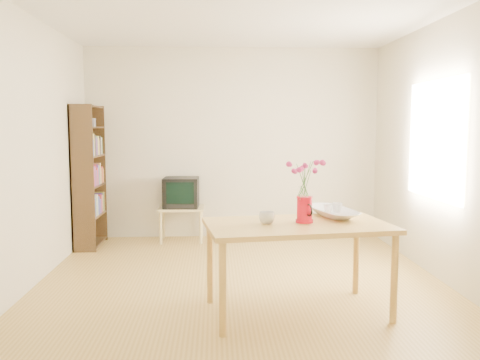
{
  "coord_description": "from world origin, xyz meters",
  "views": [
    {
      "loc": [
        -0.25,
        -4.75,
        1.54
      ],
      "look_at": [
        0.0,
        0.3,
        1.0
      ],
      "focal_mm": 38.0,
      "sensor_mm": 36.0,
      "label": 1
    }
  ],
  "objects": [
    {
      "name": "teacup_a",
      "position": [
        0.74,
        -0.41,
        0.92
      ],
      "size": [
        0.1,
        0.1,
        0.06
      ],
      "primitive_type": "imported",
      "rotation": [
        0.0,
        0.0,
        0.79
      ],
      "color": "white",
      "rests_on": "bowl"
    },
    {
      "name": "bowl",
      "position": [
        0.78,
        -0.41,
        0.96
      ],
      "size": [
        0.53,
        0.53,
        0.42
      ],
      "primitive_type": "imported",
      "rotation": [
        0.0,
        0.0,
        0.23
      ],
      "color": "white",
      "rests_on": "table"
    },
    {
      "name": "flowers",
      "position": [
        0.48,
        -0.67,
        1.13
      ],
      "size": [
        0.25,
        0.25,
        0.35
      ],
      "primitive_type": null,
      "color": "#BF2D71",
      "rests_on": "pitcher"
    },
    {
      "name": "mug",
      "position": [
        0.17,
        -0.71,
        0.8
      ],
      "size": [
        0.18,
        0.18,
        0.1
      ],
      "primitive_type": "imported",
      "rotation": [
        0.0,
        0.0,
        3.92
      ],
      "color": "white",
      "rests_on": "table"
    },
    {
      "name": "table",
      "position": [
        0.42,
        -0.71,
        0.67
      ],
      "size": [
        1.58,
        1.04,
        0.75
      ],
      "rotation": [
        0.0,
        0.0,
        0.14
      ],
      "color": "#B98D3F",
      "rests_on": "ground"
    },
    {
      "name": "television",
      "position": [
        -0.7,
        1.98,
        0.66
      ],
      "size": [
        0.47,
        0.44,
        0.4
      ],
      "rotation": [
        0.0,
        0.0,
        -0.04
      ],
      "color": "black",
      "rests_on": "tv_stand"
    },
    {
      "name": "teacup_b",
      "position": [
        0.82,
        -0.39,
        0.92
      ],
      "size": [
        0.1,
        0.1,
        0.07
      ],
      "primitive_type": "imported",
      "rotation": [
        0.0,
        0.0,
        1.88
      ],
      "color": "white",
      "rests_on": "bowl"
    },
    {
      "name": "tv_stand",
      "position": [
        -0.7,
        1.97,
        0.39
      ],
      "size": [
        0.6,
        0.45,
        0.46
      ],
      "color": "#CEB874",
      "rests_on": "ground"
    },
    {
      "name": "room",
      "position": [
        0.03,
        0.0,
        1.3
      ],
      "size": [
        4.5,
        4.5,
        4.5
      ],
      "color": "#A4803A",
      "rests_on": "ground"
    },
    {
      "name": "pitcher",
      "position": [
        0.48,
        -0.67,
        0.85
      ],
      "size": [
        0.14,
        0.22,
        0.22
      ],
      "rotation": [
        0.0,
        0.0,
        0.32
      ],
      "color": "red",
      "rests_on": "table"
    },
    {
      "name": "bookshelf",
      "position": [
        -1.85,
        1.75,
        0.84
      ],
      "size": [
        0.28,
        0.7,
        1.8
      ],
      "color": "#2F1F0F",
      "rests_on": "ground"
    }
  ]
}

